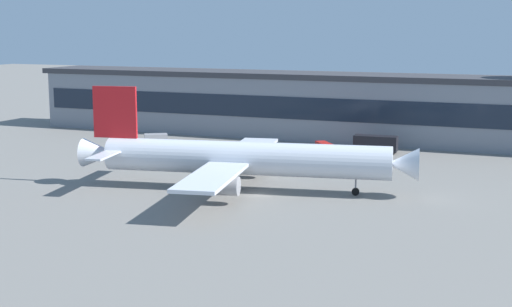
{
  "coord_description": "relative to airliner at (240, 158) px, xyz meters",
  "views": [
    {
      "loc": [
        39.57,
        -97.34,
        24.2
      ],
      "look_at": [
        -2.9,
        6.09,
        5.0
      ],
      "focal_mm": 51.7,
      "sensor_mm": 36.0,
      "label": 1
    }
  ],
  "objects": [
    {
      "name": "terminal_building",
      "position": [
        3.79,
        55.17,
        2.29
      ],
      "size": [
        154.54,
        14.64,
        14.33
      ],
      "color": "gray",
      "rests_on": "ground_plane"
    },
    {
      "name": "pushback_tractor",
      "position": [
        -35.37,
        36.44,
        -3.85
      ],
      "size": [
        5.44,
        4.8,
        1.75
      ],
      "color": "gray",
      "rests_on": "ground_plane"
    },
    {
      "name": "belt_loader",
      "position": [
        2.12,
        36.83,
        -3.75
      ],
      "size": [
        5.42,
        6.33,
        1.95
      ],
      "color": "red",
      "rests_on": "ground_plane"
    },
    {
      "name": "ground_plane",
      "position": [
        3.79,
        -1.92,
        -4.9
      ],
      "size": [
        600.0,
        600.0,
        0.0
      ],
      "primitive_type": "plane",
      "color": "slate"
    },
    {
      "name": "airliner",
      "position": [
        0.0,
        0.0,
        0.0
      ],
      "size": [
        51.25,
        44.1,
        15.33
      ],
      "color": "silver",
      "rests_on": "ground_plane"
    },
    {
      "name": "fuel_truck",
      "position": [
        11.23,
        40.94,
        -3.02
      ],
      "size": [
        8.55,
        3.3,
        3.35
      ],
      "color": "black",
      "rests_on": "ground_plane"
    }
  ]
}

